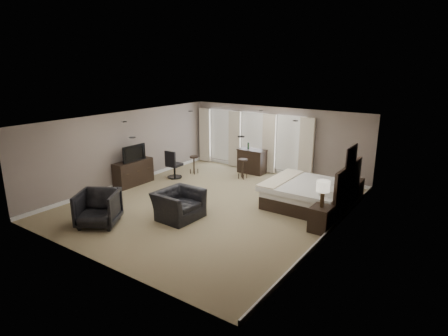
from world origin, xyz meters
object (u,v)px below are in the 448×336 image
Objects in this scene: tv at (133,159)px; armchair_far at (98,207)px; bar_stool_left at (194,165)px; nightstand_near at (321,219)px; bar_stool_right at (243,169)px; lamp_far at (356,170)px; bar_counter at (252,161)px; dresser at (134,173)px; nightstand_far at (354,189)px; armchair_near at (179,200)px; bed at (311,183)px; desk_chair at (174,164)px; lamp_near at (323,194)px.

armchair_far is at bearing -147.30° from tv.
nightstand_near is at bearing -20.14° from bar_stool_left.
tv is 0.96× the size of armchair_far.
lamp_far is at bearing 2.32° from bar_stool_right.
bar_stool_right is (1.93, 0.53, 0.03)m from bar_stool_left.
bar_counter is (2.73, 3.68, -0.47)m from tv.
dresser is 2.15× the size of bar_stool_left.
nightstand_far is at bearing 23.45° from dresser.
lamp_far is 0.61× the size of armchair_far.
armchair_near is at bearing -129.35° from nightstand_far.
armchair_near is at bearing -157.74° from nightstand_near.
tv reaches higher than bar_stool_right.
armchair_far is at bearing -132.57° from bed.
lamp_far is 7.54m from tv.
desk_chair reaches higher than tv.
tv is at bearing 63.56° from desk_chair.
bar_stool_left is 0.65× the size of desk_chair.
nightstand_far is at bearing 6.57° from bar_stool_left.
armchair_near is (3.34, -1.36, 0.10)m from dresser.
nightstand_near is 6.92m from dresser.
lamp_far is at bearing 6.57° from bar_stool_left.
bed is at bearing 179.00° from desk_chair.
nightstand_far is at bearing 17.81° from armchair_far.
bar_stool_right is (2.83, 2.84, -0.06)m from dresser.
lamp_far is (0.89, 1.45, 0.23)m from bed.
lamp_near reaches higher than lamp_far.
armchair_near is (3.34, -1.36, -0.41)m from tv.
bar_stool_left is at bearing -21.32° from tv.
bar_counter is at bearing -135.00° from desk_chair.
bar_stool_right is at bearing 9.22° from armchair_near.
lamp_far is 6.47m from desk_chair.
bed is 1.75m from nightstand_far.
bed is 2.34× the size of tv.
desk_chair reaches higher than dresser.
dresser is 2.48m from bar_stool_left.
tv reaches higher than bar_counter.
bar_stool_left is at bearing -173.43° from lamp_far.
bar_stool_right reaches higher than nightstand_near.
bar_counter is 1.44× the size of bar_stool_right.
bar_stool_right is at bearing 146.23° from lamp_near.
lamp_far is at bearing 58.46° from bed.
tv is 4.60m from bar_counter.
bar_counter is (-4.19, 0.68, -0.50)m from lamp_far.
bed is at bearing 15.42° from armchair_far.
bar_stool_left is (0.90, 2.31, -0.59)m from tv.
nightstand_far is 6.46m from desk_chair.
armchair_far reaches higher than bar_stool_left.
dresser is 1.40× the size of desk_chair.
lamp_far is 0.42× the size of dresser.
nightstand_near is at bearing 0.84° from dresser.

